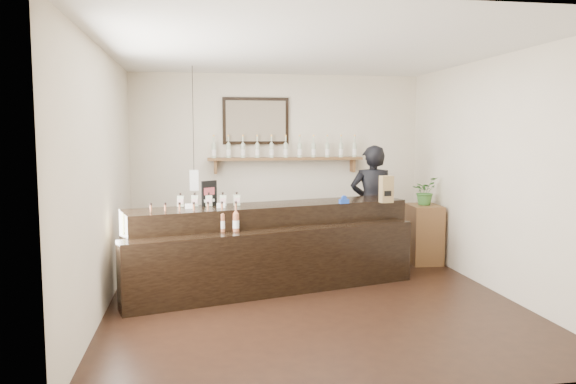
# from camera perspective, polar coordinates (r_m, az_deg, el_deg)

# --- Properties ---
(ground) EXTENTS (5.00, 5.00, 0.00)m
(ground) POSITION_cam_1_polar(r_m,az_deg,el_deg) (6.60, 2.21, -10.67)
(ground) COLOR black
(ground) RESTS_ON ground
(room_shell) EXTENTS (5.00, 5.00, 5.00)m
(room_shell) POSITION_cam_1_polar(r_m,az_deg,el_deg) (6.33, 2.27, 4.27)
(room_shell) COLOR beige
(room_shell) RESTS_ON ground
(back_wall_decor) EXTENTS (2.66, 0.96, 1.69)m
(back_wall_decor) POSITION_cam_1_polar(r_m,az_deg,el_deg) (8.64, -1.91, 5.09)
(back_wall_decor) COLOR brown
(back_wall_decor) RESTS_ON ground
(counter) EXTENTS (3.65, 1.90, 1.18)m
(counter) POSITION_cam_1_polar(r_m,az_deg,el_deg) (6.97, -1.60, -5.76)
(counter) COLOR black
(counter) RESTS_ON ground
(promo_sign) EXTENTS (0.19, 0.15, 0.31)m
(promo_sign) POSITION_cam_1_polar(r_m,az_deg,el_deg) (6.90, -8.01, -0.13)
(promo_sign) COLOR black
(promo_sign) RESTS_ON counter
(paper_bag) EXTENTS (0.17, 0.13, 0.34)m
(paper_bag) POSITION_cam_1_polar(r_m,az_deg,el_deg) (7.28, 9.96, 0.28)
(paper_bag) COLOR olive
(paper_bag) RESTS_ON counter
(tape_dispenser) EXTENTS (0.13, 0.08, 0.10)m
(tape_dispenser) POSITION_cam_1_polar(r_m,az_deg,el_deg) (7.11, 5.71, -0.86)
(tape_dispenser) COLOR #16399F
(tape_dispenser) RESTS_ON counter
(side_cabinet) EXTENTS (0.46, 0.61, 0.85)m
(side_cabinet) POSITION_cam_1_polar(r_m,az_deg,el_deg) (8.46, 13.60, -4.15)
(side_cabinet) COLOR brown
(side_cabinet) RESTS_ON ground
(potted_plant) EXTENTS (0.48, 0.47, 0.40)m
(potted_plant) POSITION_cam_1_polar(r_m,az_deg,el_deg) (8.37, 13.71, 0.09)
(potted_plant) COLOR #376C2B
(potted_plant) RESTS_ON side_cabinet
(shopkeeper) EXTENTS (0.79, 0.60, 1.95)m
(shopkeeper) POSITION_cam_1_polar(r_m,az_deg,el_deg) (8.19, 8.55, -0.52)
(shopkeeper) COLOR black
(shopkeeper) RESTS_ON ground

